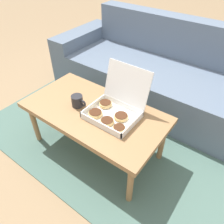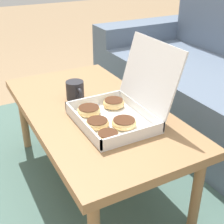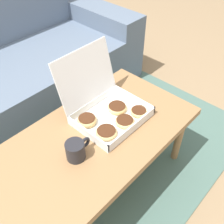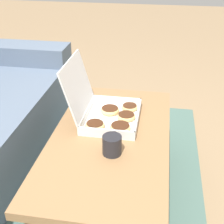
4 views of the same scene
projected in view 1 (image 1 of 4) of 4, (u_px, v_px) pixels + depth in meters
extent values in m
plane|color=#937756|center=(107.00, 138.00, 2.04)|extent=(12.00, 12.00, 0.00)
cube|color=#4C6B60|center=(125.00, 120.00, 2.22)|extent=(2.30, 1.97, 0.01)
cube|color=slate|center=(146.00, 86.00, 2.32)|extent=(1.70, 0.66, 0.43)
cube|color=slate|center=(167.00, 54.00, 2.46)|extent=(1.70, 0.20, 0.84)
cube|color=slate|center=(84.00, 53.00, 2.78)|extent=(0.24, 0.86, 0.57)
cube|color=#997047|center=(94.00, 112.00, 1.67)|extent=(1.11, 0.59, 0.04)
cylinder|color=#997047|center=(35.00, 124.00, 1.90)|extent=(0.04, 0.04, 0.40)
cylinder|color=#997047|center=(130.00, 184.00, 1.45)|extent=(0.04, 0.04, 0.40)
cylinder|color=#997047|center=(73.00, 98.00, 2.18)|extent=(0.04, 0.04, 0.40)
cylinder|color=#997047|center=(162.00, 142.00, 1.74)|extent=(0.04, 0.04, 0.40)
cube|color=white|center=(112.00, 117.00, 1.60)|extent=(0.36, 0.29, 0.01)
cube|color=white|center=(100.00, 125.00, 1.49)|extent=(0.36, 0.01, 0.04)
cube|color=white|center=(123.00, 104.00, 1.67)|extent=(0.36, 0.01, 0.04)
cube|color=white|center=(93.00, 105.00, 1.66)|extent=(0.01, 0.29, 0.04)
cube|color=white|center=(133.00, 124.00, 1.50)|extent=(0.01, 0.29, 0.04)
cube|color=white|center=(127.00, 84.00, 1.59)|extent=(0.36, 0.09, 0.28)
torus|color=#E5BC75|center=(121.00, 117.00, 1.57)|extent=(0.11, 0.11, 0.03)
cylinder|color=#472614|center=(121.00, 116.00, 1.56)|extent=(0.09, 0.09, 0.01)
torus|color=#E5BC75|center=(105.00, 104.00, 1.68)|extent=(0.10, 0.10, 0.04)
cylinder|color=#472614|center=(105.00, 103.00, 1.67)|extent=(0.09, 0.09, 0.02)
torus|color=#E5BC75|center=(95.00, 113.00, 1.60)|extent=(0.11, 0.11, 0.03)
cylinder|color=#472614|center=(95.00, 112.00, 1.59)|extent=(0.09, 0.09, 0.01)
torus|color=#E5BC75|center=(119.00, 128.00, 1.48)|extent=(0.09, 0.09, 0.03)
cylinder|color=#472614|center=(119.00, 127.00, 1.48)|extent=(0.08, 0.08, 0.01)
torus|color=#E5BC75|center=(107.00, 121.00, 1.53)|extent=(0.10, 0.10, 0.03)
cylinder|color=#472614|center=(107.00, 120.00, 1.53)|extent=(0.09, 0.09, 0.01)
cylinder|color=#232328|center=(77.00, 101.00, 1.68)|extent=(0.09, 0.09, 0.09)
torus|color=#232328|center=(83.00, 103.00, 1.65)|extent=(0.06, 0.02, 0.06)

